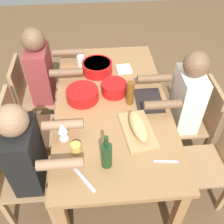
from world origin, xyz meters
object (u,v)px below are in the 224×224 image
object	(u,v)px
chair_far_center	(24,129)
chair_far_right	(31,93)
bread_loaf	(138,126)
cup_far_left	(76,148)
beer_bottle	(130,93)
dining_table	(112,110)
chair_far_left	(14,176)
serving_bowl_pasta	(97,67)
serving_bowl_greens	(82,94)
diner_near_center	(182,102)
cutting_board	(138,130)
wine_bottle	(107,155)
chair_near_left	(216,162)
wine_glass	(62,128)
diner_far_right	(46,76)
chair_near_center	(196,118)
diner_far_left	(32,158)
serving_bowl_fruit	(114,87)
cup_far_right	(81,61)

from	to	relation	value
chair_far_center	chair_far_right	size ratio (longest dim) A/B	1.00
bread_loaf	cup_far_left	size ratio (longest dim) A/B	3.92
beer_bottle	dining_table	bearing A→B (deg)	83.53
chair_far_left	serving_bowl_pasta	distance (m)	1.22
serving_bowl_greens	beer_bottle	distance (m)	0.41
diner_near_center	beer_bottle	bearing A→B (deg)	92.11
cutting_board	beer_bottle	world-z (taller)	beer_bottle
chair_far_left	serving_bowl_pasta	size ratio (longest dim) A/B	2.93
cutting_board	wine_bottle	distance (m)	0.39
chair_near_left	wine_glass	size ratio (longest dim) A/B	5.12
serving_bowl_pasta	chair_far_right	bearing A→B (deg)	86.88
diner_far_right	wine_glass	xyz separation A→B (m)	(-0.86, -0.23, 0.16)
bread_loaf	beer_bottle	world-z (taller)	beer_bottle
serving_bowl_pasta	wine_glass	distance (m)	0.87
chair_near_center	serving_bowl_pasta	size ratio (longest dim) A/B	2.93
chair_far_right	chair_far_left	bearing A→B (deg)	180.00
chair_far_left	diner_far_left	size ratio (longest dim) A/B	0.71
wine_glass	diner_far_right	bearing A→B (deg)	14.75
dining_table	diner_far_left	world-z (taller)	diner_far_left
beer_bottle	cup_far_left	distance (m)	0.66
bread_loaf	chair_near_center	bearing A→B (deg)	-61.77
serving_bowl_pasta	diner_far_left	bearing A→B (deg)	151.61
chair_far_right	serving_bowl_fruit	size ratio (longest dim) A/B	3.83
wine_bottle	chair_far_right	bearing A→B (deg)	32.64
diner_near_center	chair_near_left	bearing A→B (deg)	-159.57
chair_far_center	beer_bottle	distance (m)	1.02
chair_near_left	serving_bowl_fruit	distance (m)	1.04
chair_near_left	cutting_board	xyz separation A→B (m)	(0.15, 0.63, 0.27)
dining_table	cutting_board	distance (m)	0.39
chair_far_center	diner_far_right	xyz separation A→B (m)	(0.49, -0.18, 0.21)
dining_table	diner_far_left	bearing A→B (deg)	128.65
serving_bowl_fruit	wine_bottle	world-z (taller)	wine_bottle
chair_near_center	chair_far_right	size ratio (longest dim) A/B	1.00
chair_near_center	chair_far_right	bearing A→B (deg)	72.88
diner_far_right	cutting_board	distance (m)	1.14
diner_far_left	wine_bottle	bearing A→B (deg)	-103.33
dining_table	cup_far_right	size ratio (longest dim) A/B	16.65
cutting_board	chair_near_left	bearing A→B (deg)	-103.65
chair_near_left	cup_far_right	size ratio (longest dim) A/B	7.90
cutting_board	wine_bottle	world-z (taller)	wine_bottle
chair_near_center	diner_far_right	size ratio (longest dim) A/B	0.71
serving_bowl_greens	cup_far_right	distance (m)	0.51
serving_bowl_greens	cutting_board	size ratio (longest dim) A/B	0.69
diner_far_left	cup_far_right	size ratio (longest dim) A/B	11.14
diner_near_center	bread_loaf	distance (m)	0.57
wine_glass	dining_table	bearing A→B (deg)	-46.90
cutting_board	serving_bowl_greens	bearing A→B (deg)	45.35
beer_bottle	chair_far_right	bearing A→B (deg)	61.79
diner_near_center	diner_far_right	xyz separation A→B (m)	(0.49, 1.23, 0.00)
chair_near_center	serving_bowl_greens	xyz separation A→B (m)	(0.07, 1.05, 0.31)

